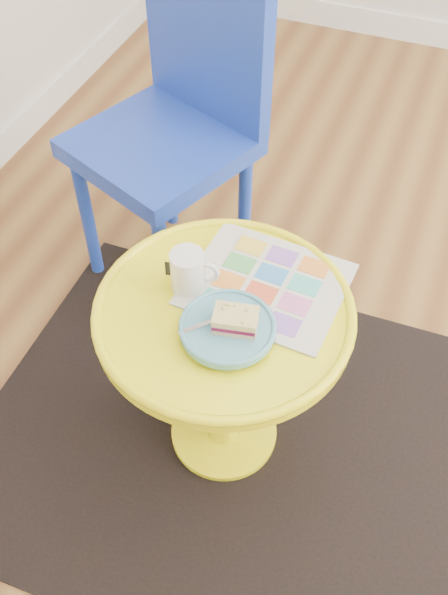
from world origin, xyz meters
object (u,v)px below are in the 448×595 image
(newspaper, at_px, (266,284))
(chair, at_px, (179,116))
(plate, at_px, (228,328))
(side_table, at_px, (224,351))
(mug, at_px, (189,270))

(newspaper, bearing_deg, chair, 135.20)
(plate, bearing_deg, chair, 121.53)
(chair, distance_m, newspaper, 0.65)
(newspaper, height_order, plate, plate)
(side_table, xyz_separation_m, mug, (-0.09, 0.03, 0.20))
(side_table, xyz_separation_m, chair, (-0.36, 0.59, 0.18))
(mug, bearing_deg, chair, 104.93)
(chair, relative_size, plate, 4.89)
(newspaper, height_order, mug, mug)
(side_table, relative_size, mug, 5.24)
(mug, xyz_separation_m, plate, (0.13, -0.09, -0.03))
(chair, distance_m, plate, 0.76)
(mug, relative_size, plate, 0.54)
(side_table, bearing_deg, chair, 121.91)
(chair, relative_size, mug, 9.06)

